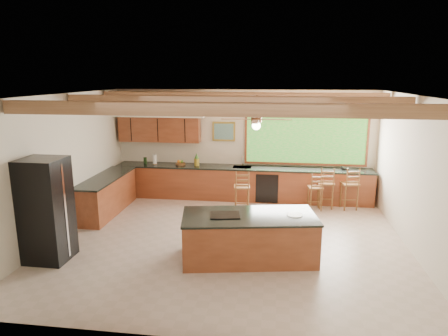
# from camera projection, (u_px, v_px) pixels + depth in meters

# --- Properties ---
(ground) EXTENTS (7.20, 7.20, 0.00)m
(ground) POSITION_uv_depth(u_px,v_px,m) (229.00, 240.00, 8.36)
(ground) COLOR #BFAD9F
(ground) RESTS_ON ground
(room_shell) EXTENTS (7.27, 6.54, 3.02)m
(room_shell) POSITION_uv_depth(u_px,v_px,m) (225.00, 131.00, 8.51)
(room_shell) COLOR beige
(room_shell) RESTS_ON ground
(counter_run) EXTENTS (7.12, 3.10, 1.27)m
(counter_run) POSITION_uv_depth(u_px,v_px,m) (210.00, 186.00, 10.79)
(counter_run) COLOR brown
(counter_run) RESTS_ON ground
(island) EXTENTS (2.62, 1.57, 0.88)m
(island) POSITION_uv_depth(u_px,v_px,m) (249.00, 237.00, 7.45)
(island) COLOR brown
(island) RESTS_ON ground
(refrigerator) EXTENTS (0.77, 0.74, 1.93)m
(refrigerator) POSITION_uv_depth(u_px,v_px,m) (46.00, 210.00, 7.31)
(refrigerator) COLOR black
(refrigerator) RESTS_ON ground
(bar_stool_a) EXTENTS (0.43, 0.43, 1.09)m
(bar_stool_a) POSITION_uv_depth(u_px,v_px,m) (242.00, 188.00, 9.89)
(bar_stool_a) COLOR brown
(bar_stool_a) RESTS_ON ground
(bar_stool_b) EXTENTS (0.42, 0.42, 1.11)m
(bar_stool_b) POSITION_uv_depth(u_px,v_px,m) (326.00, 184.00, 10.22)
(bar_stool_b) COLOR brown
(bar_stool_b) RESTS_ON ground
(bar_stool_c) EXTENTS (0.41, 0.41, 0.99)m
(bar_stool_c) POSITION_uv_depth(u_px,v_px,m) (316.00, 188.00, 10.10)
(bar_stool_c) COLOR brown
(bar_stool_c) RESTS_ON ground
(bar_stool_d) EXTENTS (0.47, 0.47, 1.12)m
(bar_stool_d) POSITION_uv_depth(u_px,v_px,m) (350.00, 185.00, 10.14)
(bar_stool_d) COLOR brown
(bar_stool_d) RESTS_ON ground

